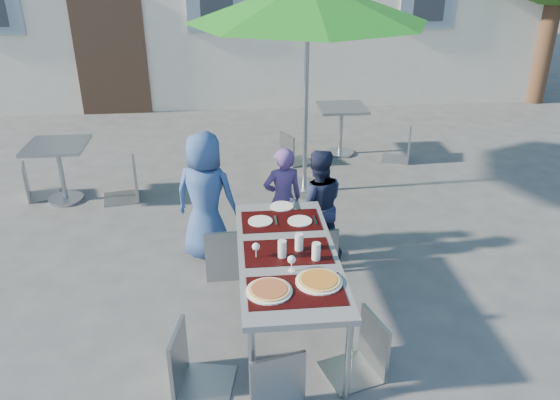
{
  "coord_description": "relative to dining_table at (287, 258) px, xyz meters",
  "views": [
    {
      "loc": [
        0.13,
        -3.12,
        3.04
      ],
      "look_at": [
        0.59,
        1.58,
        0.79
      ],
      "focal_mm": 35.0,
      "sensor_mm": 36.0,
      "label": 1
    }
  ],
  "objects": [
    {
      "name": "ground",
      "position": [
        -0.56,
        -0.68,
        -0.7
      ],
      "size": [
        90.0,
        90.0,
        0.0
      ],
      "primitive_type": "plane",
      "color": "#424245",
      "rests_on": "ground"
    },
    {
      "name": "dining_table",
      "position": [
        0.0,
        0.0,
        0.0
      ],
      "size": [
        0.8,
        1.85,
        0.76
      ],
      "color": "#4F4F54",
      "rests_on": "ground"
    },
    {
      "name": "pizza_near_left",
      "position": [
        -0.19,
        -0.54,
        0.07
      ],
      "size": [
        0.34,
        0.34,
        0.03
      ],
      "color": "white",
      "rests_on": "dining_table"
    },
    {
      "name": "pizza_near_right",
      "position": [
        0.18,
        -0.46,
        0.07
      ],
      "size": [
        0.35,
        0.35,
        0.03
      ],
      "color": "white",
      "rests_on": "dining_table"
    },
    {
      "name": "glassware",
      "position": [
        0.04,
        -0.08,
        0.13
      ],
      "size": [
        0.54,
        0.37,
        0.15
      ],
      "color": "silver",
      "rests_on": "dining_table"
    },
    {
      "name": "place_settings",
      "position": [
        0.01,
        0.63,
        0.06
      ],
      "size": [
        0.61,
        0.54,
        0.01
      ],
      "color": "white",
      "rests_on": "dining_table"
    },
    {
      "name": "child_0",
      "position": [
        -0.7,
        1.27,
        -0.01
      ],
      "size": [
        0.78,
        0.64,
        1.37
      ],
      "primitive_type": "imported",
      "rotation": [
        0.0,
        0.0,
        2.78
      ],
      "color": "#304D85",
      "rests_on": "ground"
    },
    {
      "name": "child_1",
      "position": [
        0.1,
        1.36,
        -0.12
      ],
      "size": [
        0.46,
        0.34,
        1.15
      ],
      "primitive_type": "imported",
      "rotation": [
        0.0,
        0.0,
        3.31
      ],
      "color": "#593D7E",
      "rests_on": "ground"
    },
    {
      "name": "child_2",
      "position": [
        0.43,
        1.15,
        -0.1
      ],
      "size": [
        0.58,
        0.34,
        1.2
      ],
      "primitive_type": "imported",
      "rotation": [
        0.0,
        0.0,
        3.14
      ],
      "color": "#1A1F3A",
      "rests_on": "ground"
    },
    {
      "name": "chair_0",
      "position": [
        -0.49,
        0.87,
        -0.09
      ],
      "size": [
        0.46,
        0.47,
        1.03
      ],
      "color": "#93999E",
      "rests_on": "ground"
    },
    {
      "name": "chair_1",
      "position": [
        0.01,
        1.11,
        -0.17
      ],
      "size": [
        0.51,
        0.51,
        0.9
      ],
      "color": "gray",
      "rests_on": "ground"
    },
    {
      "name": "chair_2",
      "position": [
        0.39,
        0.9,
        -0.15
      ],
      "size": [
        0.45,
        0.45,
        0.93
      ],
      "color": "gray",
      "rests_on": "ground"
    },
    {
      "name": "chair_3",
      "position": [
        -0.78,
        -0.61,
        -0.15
      ],
      "size": [
        0.48,
        0.48,
        0.93
      ],
      "color": "gray",
      "rests_on": "ground"
    },
    {
      "name": "chair_4",
      "position": [
        0.52,
        -0.59,
        -0.17
      ],
      "size": [
        0.5,
        0.5,
        0.9
      ],
      "color": "gray",
      "rests_on": "ground"
    },
    {
      "name": "chair_5",
      "position": [
        -0.14,
        -1.01,
        -0.17
      ],
      "size": [
        0.48,
        0.49,
        0.91
      ],
      "color": "gray",
      "rests_on": "ground"
    },
    {
      "name": "patio_umbrella",
      "position": [
        0.54,
        2.79,
        1.71
      ],
      "size": [
        2.89,
        2.89,
        2.67
      ],
      "color": "#ABADB3",
      "rests_on": "ground"
    },
    {
      "name": "cafe_table_0",
      "position": [
        -2.57,
        2.82,
        -0.16
      ],
      "size": [
        0.72,
        0.72,
        0.77
      ],
      "color": "#ABADB3",
      "rests_on": "ground"
    },
    {
      "name": "bg_chair_l_0",
      "position": [
        -2.98,
        2.97,
        -0.2
      ],
      "size": [
        0.48,
        0.48,
        0.86
      ],
      "color": "gray",
      "rests_on": "ground"
    },
    {
      "name": "bg_chair_r_0",
      "position": [
        -1.76,
        2.82,
        -0.11
      ],
      "size": [
        0.51,
        0.51,
        0.99
      ],
      "color": "gray",
      "rests_on": "ground"
    },
    {
      "name": "cafe_table_1",
      "position": [
        1.29,
        4.16,
        -0.17
      ],
      "size": [
        0.71,
        0.71,
        0.77
      ],
      "color": "#ABADB3",
      "rests_on": "ground"
    },
    {
      "name": "bg_chair_l_1",
      "position": [
        0.5,
        3.85,
        -0.19
      ],
      "size": [
        0.52,
        0.52,
        0.88
      ],
      "color": "gray",
      "rests_on": "ground"
    },
    {
      "name": "bg_chair_r_1",
      "position": [
        2.18,
        3.81,
        -0.16
      ],
      "size": [
        0.52,
        0.52,
        0.92
      ],
      "color": "#90949C",
      "rests_on": "ground"
    }
  ]
}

